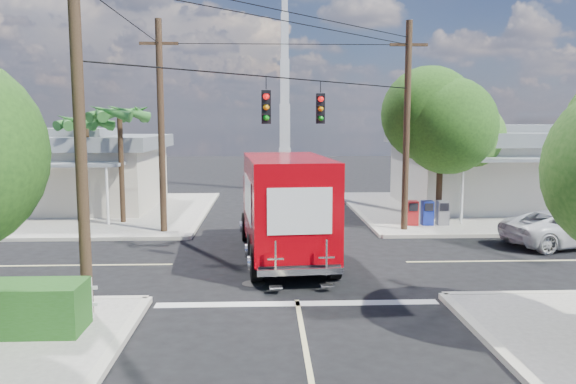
{
  "coord_description": "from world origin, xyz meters",
  "views": [
    {
      "loc": [
        -0.83,
        -18.66,
        4.79
      ],
      "look_at": [
        0.0,
        2.0,
        2.2
      ],
      "focal_mm": 35.0,
      "sensor_mm": 36.0,
      "label": 1
    }
  ],
  "objects": [
    {
      "name": "tree_ne_back",
      "position": [
        9.81,
        8.96,
        4.19
      ],
      "size": [
        3.77,
        3.66,
        5.82
      ],
      "color": "#422D1C",
      "rests_on": "sidewalk_ne"
    },
    {
      "name": "building_ne",
      "position": [
        12.5,
        11.97,
        2.32
      ],
      "size": [
        11.8,
        10.2,
        4.5
      ],
      "color": "beige",
      "rests_on": "sidewalk_ne"
    },
    {
      "name": "sidewalk_ne",
      "position": [
        10.88,
        10.88,
        0.07
      ],
      "size": [
        14.12,
        14.12,
        0.14
      ],
      "color": "gray",
      "rests_on": "ground"
    },
    {
      "name": "radio_tower",
      "position": [
        0.5,
        20.0,
        5.64
      ],
      "size": [
        0.8,
        0.8,
        17.0
      ],
      "color": "silver",
      "rests_on": "ground"
    },
    {
      "name": "road_markings",
      "position": [
        0.0,
        -1.47,
        0.01
      ],
      "size": [
        32.0,
        32.0,
        0.01
      ],
      "color": "beige",
      "rests_on": "ground"
    },
    {
      "name": "delivery_truck",
      "position": [
        -0.18,
        0.77,
        1.84
      ],
      "size": [
        3.3,
        8.56,
        3.62
      ],
      "color": "black",
      "rests_on": "ground"
    },
    {
      "name": "sidewalk_nw",
      "position": [
        -10.88,
        10.88,
        0.07
      ],
      "size": [
        14.12,
        14.12,
        0.14
      ],
      "color": "gray",
      "rests_on": "ground"
    },
    {
      "name": "vending_boxes",
      "position": [
        6.5,
        6.2,
        0.69
      ],
      "size": [
        1.9,
        0.5,
        1.1
      ],
      "color": "#AB191B",
      "rests_on": "sidewalk_ne"
    },
    {
      "name": "parked_car",
      "position": [
        10.86,
        2.23,
        0.7
      ],
      "size": [
        5.4,
        3.31,
        1.4
      ],
      "primitive_type": "imported",
      "rotation": [
        0.0,
        0.0,
        1.78
      ],
      "color": "silver",
      "rests_on": "ground"
    },
    {
      "name": "palm_nw_back",
      "position": [
        -9.5,
        9.0,
        4.67
      ],
      "size": [
        3.01,
        3.08,
        5.19
      ],
      "color": "#422D1C",
      "rests_on": "sidewalk_nw"
    },
    {
      "name": "palm_nw_front",
      "position": [
        -7.5,
        7.5,
        5.04
      ],
      "size": [
        3.01,
        3.08,
        5.59
      ],
      "color": "#422D1C",
      "rests_on": "sidewalk_nw"
    },
    {
      "name": "building_nw",
      "position": [
        -12.0,
        12.46,
        2.22
      ],
      "size": [
        10.8,
        10.2,
        4.3
      ],
      "color": "beige",
      "rests_on": "sidewalk_nw"
    },
    {
      "name": "ground",
      "position": [
        0.0,
        0.0,
        0.0
      ],
      "size": [
        120.0,
        120.0,
        0.0
      ],
      "primitive_type": "plane",
      "color": "black",
      "rests_on": "ground"
    },
    {
      "name": "tree_ne_front",
      "position": [
        7.21,
        6.76,
        4.77
      ],
      "size": [
        4.21,
        4.14,
        6.66
      ],
      "color": "#422D1C",
      "rests_on": "sidewalk_ne"
    },
    {
      "name": "utility_poles",
      "position": [
        -1.58,
        1.6,
        4.67
      ],
      "size": [
        12.0,
        10.68,
        9.0
      ],
      "color": "#473321",
      "rests_on": "ground"
    }
  ]
}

